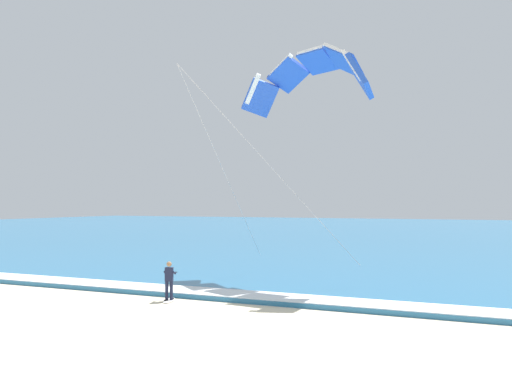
{
  "coord_description": "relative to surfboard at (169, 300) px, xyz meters",
  "views": [
    {
      "loc": [
        11.74,
        -6.18,
        4.22
      ],
      "look_at": [
        0.54,
        18.77,
        4.75
      ],
      "focal_mm": 38.88,
      "sensor_mm": 36.0,
      "label": 1
    }
  ],
  "objects": [
    {
      "name": "surf_foam",
      "position": [
        1.45,
        1.71,
        0.19
      ],
      "size": [
        200.0,
        1.92,
        0.04
      ],
      "primitive_type": "cube",
      "color": "white",
      "rests_on": "sea"
    },
    {
      "name": "surfboard",
      "position": [
        0.0,
        0.0,
        0.0
      ],
      "size": [
        0.9,
        1.47,
        0.09
      ],
      "color": "white",
      "rests_on": "ground"
    },
    {
      "name": "sea",
      "position": [
        1.45,
        60.71,
        0.07
      ],
      "size": [
        200.0,
        120.0,
        0.2
      ],
      "primitive_type": "cube",
      "color": "teal",
      "rests_on": "ground"
    },
    {
      "name": "kite_primary",
      "position": [
        3.74,
        8.02,
        11.14
      ],
      "size": [
        8.42,
        9.8,
        11.35
      ],
      "color": "blue"
    },
    {
      "name": "kitesurfer",
      "position": [
        -0.01,
        0.02,
        0.91
      ],
      "size": [
        0.64,
        0.63,
        1.69
      ],
      "color": "#191E38",
      "rests_on": "ground"
    }
  ]
}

